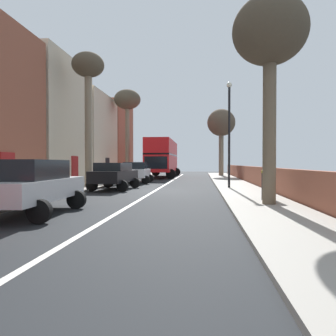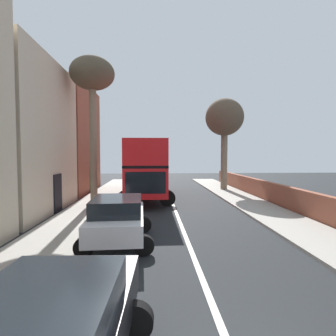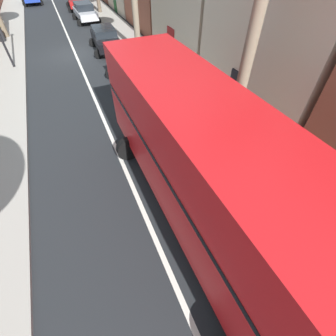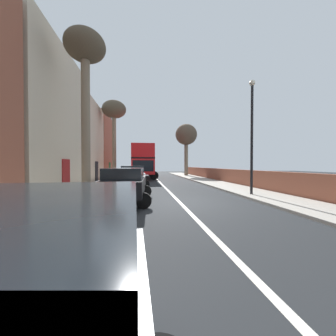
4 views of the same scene
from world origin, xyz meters
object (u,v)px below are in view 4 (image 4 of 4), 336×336
(parked_car_black_left_2, at_px, (125,183))
(lamppost_right, at_px, (252,128))
(street_tree_left_0, at_px, (85,60))
(street_tree_right_3, at_px, (186,136))
(parked_car_white_left_4, at_px, (133,175))
(double_decker_bus, at_px, (143,160))
(street_tree_left_2, at_px, (114,112))

(parked_car_black_left_2, height_order, lamppost_right, lamppost_right)
(street_tree_left_0, relative_size, street_tree_right_3, 1.09)
(parked_car_white_left_4, bearing_deg, double_decker_bus, 85.63)
(parked_car_black_left_2, bearing_deg, lamppost_right, 7.43)
(parked_car_white_left_4, bearing_deg, lamppost_right, -38.46)
(double_decker_bus, height_order, parked_car_black_left_2, double_decker_bus)
(double_decker_bus, distance_m, parked_car_black_left_2, 16.80)
(street_tree_left_2, xyz_separation_m, lamppost_right, (9.26, -12.79, -3.97))
(parked_car_black_left_2, bearing_deg, street_tree_left_2, 100.19)
(double_decker_bus, relative_size, street_tree_left_0, 1.28)
(parked_car_black_left_2, relative_size, parked_car_white_left_4, 1.11)
(street_tree_left_2, distance_m, street_tree_right_3, 11.79)
(parked_car_white_left_4, xyz_separation_m, lamppost_right, (6.80, -5.40, 2.86))
(parked_car_black_left_2, distance_m, street_tree_right_3, 21.88)
(street_tree_left_0, bearing_deg, parked_car_white_left_4, 65.54)
(parked_car_black_left_2, height_order, street_tree_right_3, street_tree_right_3)
(street_tree_left_0, xyz_separation_m, street_tree_right_3, (9.63, 18.34, -0.98))
(parked_car_white_left_4, bearing_deg, street_tree_left_2, 108.43)
(street_tree_left_2, height_order, street_tree_right_3, street_tree_left_2)
(street_tree_left_2, relative_size, street_tree_right_3, 1.14)
(street_tree_left_0, relative_size, street_tree_left_2, 0.96)
(double_decker_bus, xyz_separation_m, street_tree_right_3, (6.67, 3.14, 3.90))
(double_decker_bus, bearing_deg, street_tree_right_3, 25.23)
(street_tree_left_2, relative_size, lamppost_right, 1.43)
(street_tree_left_0, bearing_deg, street_tree_left_2, 91.38)
(parked_car_white_left_4, distance_m, street_tree_right_3, 16.38)
(street_tree_left_0, xyz_separation_m, lamppost_right, (8.97, -0.63, -3.43))
(street_tree_left_0, distance_m, street_tree_right_3, 20.74)
(lamppost_right, bearing_deg, street_tree_right_3, 87.99)
(parked_car_white_left_4, xyz_separation_m, street_tree_left_2, (-2.46, 7.39, 6.83))
(street_tree_left_0, bearing_deg, double_decker_bus, 78.96)
(street_tree_right_3, bearing_deg, street_tree_left_0, -117.71)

